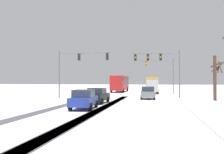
# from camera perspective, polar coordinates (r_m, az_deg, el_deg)

# --- Properties ---
(ground_plane) EXTENTS (300.00, 300.00, 0.00)m
(ground_plane) POSITION_cam_1_polar(r_m,az_deg,el_deg) (10.27, -19.42, -14.13)
(ground_plane) COLOR white
(wheel_track_left_lane) EXTENTS (0.83, 30.62, 0.01)m
(wheel_track_left_lane) POSITION_cam_1_polar(r_m,az_deg,el_deg) (23.21, -1.48, -6.71)
(wheel_track_left_lane) COLOR #4C4C51
(wheel_track_left_lane) RESTS_ON ground
(wheel_track_right_lane) EXTENTS (1.04, 30.62, 0.01)m
(wheel_track_right_lane) POSITION_cam_1_polar(r_m,az_deg,el_deg) (23.21, -1.45, -6.71)
(wheel_track_right_lane) COLOR #4C4C51
(wheel_track_right_lane) RESTS_ON ground
(wheel_track_center) EXTENTS (1.12, 30.62, 0.01)m
(wheel_track_center) POSITION_cam_1_polar(r_m,az_deg,el_deg) (24.35, -11.09, -6.42)
(wheel_track_center) COLOR #4C4C51
(wheel_track_center) RESTS_ON ground
(sidewalk_kerb_right) EXTENTS (4.00, 30.62, 0.12)m
(sidewalk_kerb_right) POSITION_cam_1_polar(r_m,az_deg,el_deg) (21.87, 22.04, -6.86)
(sidewalk_kerb_right) COLOR white
(sidewalk_kerb_right) RESTS_ON ground
(traffic_signal_near_right) EXTENTS (6.29, 0.42, 6.50)m
(traffic_signal_near_right) POSITION_cam_1_polar(r_m,az_deg,el_deg) (34.61, 10.94, 3.18)
(traffic_signal_near_right) COLOR slate
(traffic_signal_near_right) RESTS_ON ground
(traffic_signal_near_left) EXTENTS (7.16, 0.51, 6.50)m
(traffic_signal_near_left) POSITION_cam_1_polar(r_m,az_deg,el_deg) (34.22, -7.99, 3.04)
(traffic_signal_near_left) COLOR slate
(traffic_signal_near_left) RESTS_ON ground
(traffic_signal_far_right) EXTENTS (7.03, 0.42, 6.50)m
(traffic_signal_far_right) POSITION_cam_1_polar(r_m,az_deg,el_deg) (46.60, 11.28, 1.75)
(traffic_signal_far_right) COLOR slate
(traffic_signal_far_right) RESTS_ON ground
(car_grey_lead) EXTENTS (1.92, 4.14, 1.62)m
(car_grey_lead) POSITION_cam_1_polar(r_m,az_deg,el_deg) (32.90, 8.14, -3.56)
(car_grey_lead) COLOR slate
(car_grey_lead) RESTS_ON ground
(car_black_second) EXTENTS (2.02, 4.19, 1.62)m
(car_black_second) POSITION_cam_1_polar(r_m,az_deg,el_deg) (26.46, -3.34, -4.22)
(car_black_second) COLOR black
(car_black_second) RESTS_ON ground
(car_blue_third) EXTENTS (2.00, 4.18, 1.62)m
(car_blue_third) POSITION_cam_1_polar(r_m,az_deg,el_deg) (21.21, -6.42, -5.05)
(car_blue_third) COLOR #233899
(car_blue_third) RESTS_ON ground
(bus_oncoming) EXTENTS (2.70, 11.01, 3.38)m
(bus_oncoming) POSITION_cam_1_polar(r_m,az_deg,el_deg) (53.54, 1.82, -1.27)
(bus_oncoming) COLOR #B21E1E
(bus_oncoming) RESTS_ON ground
(box_truck_delivery) EXTENTS (2.51, 7.48, 3.02)m
(box_truck_delivery) POSITION_cam_1_polar(r_m,az_deg,el_deg) (47.75, 9.01, -1.74)
(box_truck_delivery) COLOR #B7BABF
(box_truck_delivery) RESTS_ON ground
(bare_tree_sidewalk_far) EXTENTS (1.57, 2.13, 5.38)m
(bare_tree_sidewalk_far) POSITION_cam_1_polar(r_m,az_deg,el_deg) (32.29, 22.39, 0.18)
(bare_tree_sidewalk_far) COLOR #4C3828
(bare_tree_sidewalk_far) RESTS_ON ground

